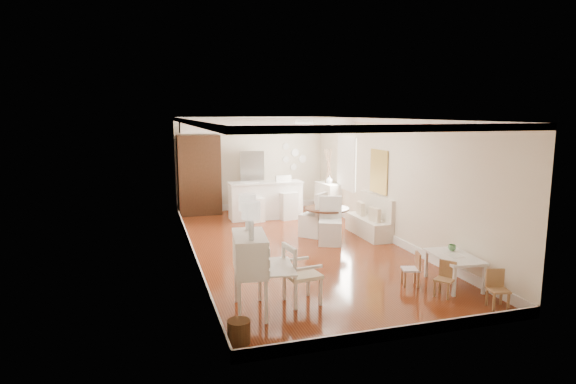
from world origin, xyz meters
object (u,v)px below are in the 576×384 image
kids_chair_a (445,279)px  sideboard (328,198)px  pantry_cabinet (199,175)px  kids_chair_b (410,269)px  slip_chair_far (313,214)px  dining_table (327,222)px  bar_stool_left (255,203)px  gustavian_armchair (302,273)px  wicker_basket (239,332)px  slip_chair_near (330,221)px  breakfast_counter (266,200)px  bar_stool_right (287,198)px  fridge (263,181)px  secretary_bureau (250,274)px  kids_chair_c (498,289)px  kids_table (454,270)px

kids_chair_a → sideboard: size_ratio=0.61×
sideboard → pantry_cabinet: bearing=156.5°
kids_chair_b → slip_chair_far: slip_chair_far is taller
dining_table → bar_stool_left: 2.47m
gustavian_armchair → wicker_basket: (-1.20, -1.02, -0.32)m
dining_table → slip_chair_near: 0.65m
breakfast_counter → bar_stool_right: bearing=-24.1°
slip_chair_near → pantry_cabinet: (-2.43, 4.12, 0.62)m
gustavian_armchair → slip_chair_near: bearing=-36.4°
wicker_basket → fridge: (2.35, 8.12, 0.75)m
gustavian_armchair → fridge: (1.15, 7.10, 0.43)m
slip_chair_far → bar_stool_right: bearing=-131.9°
kids_chair_b → bar_stool_left: 5.75m
secretary_bureau → wicker_basket: secretary_bureau is taller
slip_chair_near → bar_stool_right: 2.80m
wicker_basket → breakfast_counter: size_ratio=0.15×
kids_chair_c → fridge: fridge is taller
breakfast_counter → bar_stool_left: (-0.37, -0.31, 0.00)m
slip_chair_near → fridge: 4.14m
dining_table → fridge: 3.59m
secretary_bureau → sideboard: 7.25m
breakfast_counter → pantry_cabinet: size_ratio=0.89×
kids_chair_a → fridge: size_ratio=0.32×
kids_chair_a → fridge: 7.63m
gustavian_armchair → breakfast_counter: breakfast_counter is taller
kids_chair_b → kids_chair_c: (0.76, -1.25, -0.00)m
kids_table → secretary_bureau: bearing=-178.4°
wicker_basket → bar_stool_right: size_ratio=0.25×
pantry_cabinet → sideboard: (3.60, -1.02, -0.70)m
secretary_bureau → dining_table: bearing=61.8°
wicker_basket → bar_stool_right: (2.70, 6.83, 0.45)m
slip_chair_near → breakfast_counter: slip_chair_near is taller
secretary_bureau → kids_chair_c: bearing=-7.0°
dining_table → fridge: (-0.68, 3.48, 0.54)m
kids_chair_a → slip_chair_far: 4.30m
slip_chair_far → pantry_cabinet: pantry_cabinet is taller
slip_chair_far → sideboard: (1.30, 2.30, -0.08)m
wicker_basket → slip_chair_near: bearing=54.5°
kids_table → fridge: size_ratio=0.59×
gustavian_armchair → kids_chair_c: 2.98m
kids_chair_b → sideboard: sideboard is taller
dining_table → pantry_cabinet: 4.43m
kids_chair_b → pantry_cabinet: 7.53m
gustavian_armchair → fridge: size_ratio=0.53×
secretary_bureau → kids_chair_b: size_ratio=2.02×
kids_table → bar_stool_right: bar_stool_right is taller
pantry_cabinet → slip_chair_near: bearing=-59.5°
wicker_basket → kids_chair_a: kids_chair_a is taller
fridge → slip_chair_far: bearing=-83.1°
secretary_bureau → kids_chair_c: 3.76m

